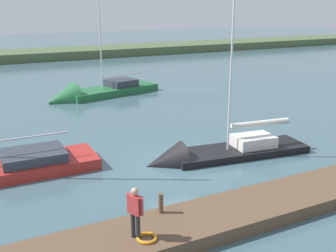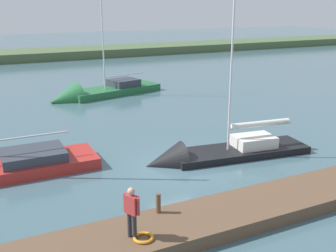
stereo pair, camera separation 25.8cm
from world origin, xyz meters
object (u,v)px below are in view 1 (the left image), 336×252
mooring_post_near (161,203)px  life_ring_buoy (147,238)px  sailboat_near_dock (92,95)px  sailboat_far_left (213,156)px  person_on_dock (135,209)px

mooring_post_near → life_ring_buoy: mooring_post_near is taller
mooring_post_near → sailboat_near_dock: sailboat_near_dock is taller
sailboat_far_left → person_on_dock: sailboat_far_left is taller
sailboat_near_dock → person_on_dock: 23.10m
sailboat_near_dock → person_on_dock: size_ratio=6.80×
mooring_post_near → person_on_dock: size_ratio=0.42×
life_ring_buoy → sailboat_near_dock: size_ratio=0.06×
sailboat_near_dock → sailboat_far_left: sailboat_near_dock is taller
sailboat_far_left → person_on_dock: bearing=48.4°
life_ring_buoy → sailboat_far_left: 8.84m
mooring_post_near → life_ring_buoy: (1.14, 1.34, -0.31)m
sailboat_near_dock → life_ring_buoy: bearing=63.3°
life_ring_buoy → sailboat_near_dock: 23.25m
sailboat_far_left → person_on_dock: 8.97m
life_ring_buoy → sailboat_near_dock: (-5.03, -22.69, -0.37)m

